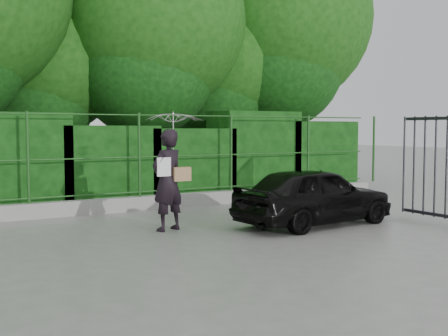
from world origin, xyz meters
TOP-DOWN VIEW (x-y plane):
  - ground at (0.00, 0.00)m, footprint 80.00×80.00m
  - kerb at (0.00, 4.50)m, footprint 14.00×0.25m
  - fence at (0.22, 4.50)m, footprint 14.13×0.06m
  - hedge at (-0.04, 5.50)m, footprint 14.20×1.20m
  - trees at (1.14, 7.74)m, footprint 17.10×6.15m
  - woman at (0.01, 2.01)m, footprint 1.00×0.98m
  - car at (2.46, 1.15)m, footprint 3.27×1.55m

SIDE VIEW (x-z plane):
  - ground at x=0.00m, z-range 0.00..0.00m
  - kerb at x=0.00m, z-range 0.00..0.30m
  - car at x=2.46m, z-range 0.00..1.08m
  - hedge at x=-0.04m, z-range -0.11..2.12m
  - fence at x=0.22m, z-range 0.30..2.10m
  - woman at x=0.01m, z-range 0.32..2.39m
  - trees at x=1.14m, z-range 0.58..8.66m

